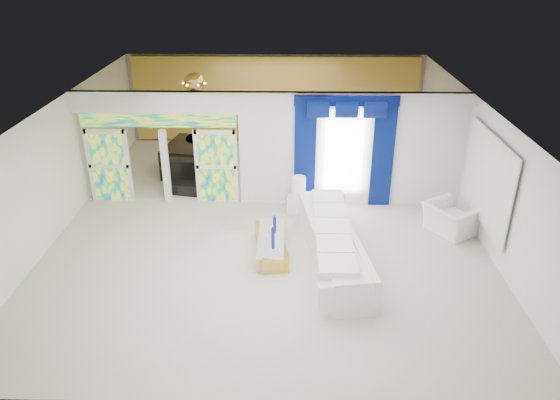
{
  "coord_description": "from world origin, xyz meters",
  "views": [
    {
      "loc": [
        0.51,
        -11.78,
        6.23
      ],
      "look_at": [
        0.3,
        -1.2,
        1.1
      ],
      "focal_mm": 33.61,
      "sensor_mm": 36.0,
      "label": 1
    }
  ],
  "objects_px": {
    "grand_piano": "(192,158)",
    "white_sofa": "(333,246)",
    "coffee_table": "(271,245)",
    "armchair": "(451,219)",
    "console_table": "(310,205)"
  },
  "relations": [
    {
      "from": "coffee_table",
      "to": "console_table",
      "type": "distance_m",
      "value": 2.27
    },
    {
      "from": "coffee_table",
      "to": "console_table",
      "type": "bearing_deg",
      "value": 65.78
    },
    {
      "from": "coffee_table",
      "to": "armchair",
      "type": "distance_m",
      "value": 4.4
    },
    {
      "from": "white_sofa",
      "to": "coffee_table",
      "type": "height_order",
      "value": "white_sofa"
    },
    {
      "from": "armchair",
      "to": "grand_piano",
      "type": "bearing_deg",
      "value": 28.27
    },
    {
      "from": "grand_piano",
      "to": "coffee_table",
      "type": "bearing_deg",
      "value": -51.35
    },
    {
      "from": "coffee_table",
      "to": "armchair",
      "type": "bearing_deg",
      "value": 13.79
    },
    {
      "from": "white_sofa",
      "to": "grand_piano",
      "type": "height_order",
      "value": "grand_piano"
    },
    {
      "from": "white_sofa",
      "to": "coffee_table",
      "type": "xyz_separation_m",
      "value": [
        -1.35,
        0.3,
        -0.19
      ]
    },
    {
      "from": "console_table",
      "to": "grand_piano",
      "type": "xyz_separation_m",
      "value": [
        -3.51,
        2.64,
        0.26
      ]
    },
    {
      "from": "white_sofa",
      "to": "grand_piano",
      "type": "bearing_deg",
      "value": 119.84
    },
    {
      "from": "armchair",
      "to": "grand_piano",
      "type": "height_order",
      "value": "grand_piano"
    },
    {
      "from": "armchair",
      "to": "grand_piano",
      "type": "relative_size",
      "value": 0.62
    },
    {
      "from": "white_sofa",
      "to": "grand_piano",
      "type": "relative_size",
      "value": 2.25
    },
    {
      "from": "grand_piano",
      "to": "white_sofa",
      "type": "bearing_deg",
      "value": -41.96
    }
  ]
}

